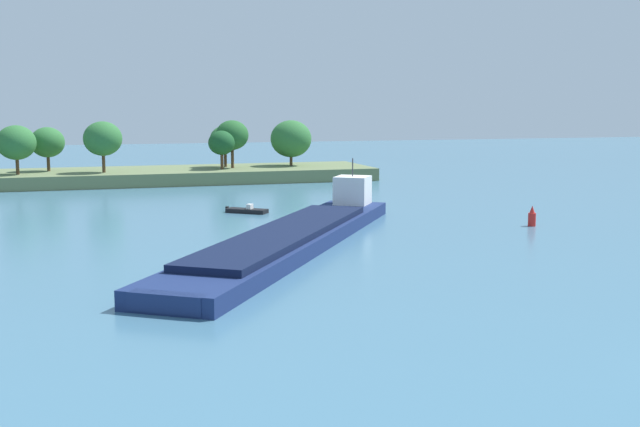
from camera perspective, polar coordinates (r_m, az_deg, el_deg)
The scene contains 4 objects.
treeline_island at distance 112.71m, azimuth -14.45°, elevation 3.50°, with size 73.20×15.46×8.98m.
small_motorboat at distance 79.67m, azimuth -5.42°, elevation 0.22°, with size 4.26×3.75×0.93m.
cargo_barge at distance 60.88m, azimuth -1.80°, elevation -1.56°, with size 27.91×37.39×5.75m.
channel_buoy_red at distance 73.27m, azimuth 15.38°, elevation -0.27°, with size 0.70×0.70×1.90m.
Camera 1 is at (-25.10, -23.91, 11.04)m, focal length 43.36 mm.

